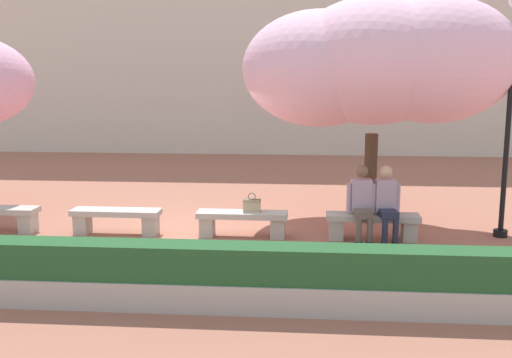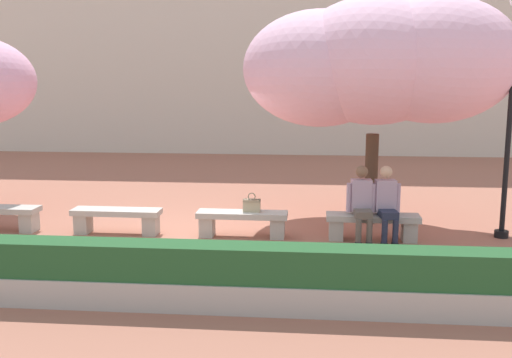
{
  "view_description": "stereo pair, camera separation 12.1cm",
  "coord_description": "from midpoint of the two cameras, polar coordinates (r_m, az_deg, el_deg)",
  "views": [
    {
      "loc": [
        2.2,
        -10.13,
        2.83
      ],
      "look_at": [
        1.35,
        0.2,
        1.0
      ],
      "focal_mm": 42.0,
      "sensor_mm": 36.0,
      "label": 1
    },
    {
      "loc": [
        2.32,
        -10.12,
        2.83
      ],
      "look_at": [
        1.35,
        0.2,
        1.0
      ],
      "focal_mm": 42.0,
      "sensor_mm": 36.0,
      "label": 2
    }
  ],
  "objects": [
    {
      "name": "building_facade",
      "position": [
        23.25,
        -0.27,
        16.33
      ],
      "size": [
        28.0,
        4.0,
        10.78
      ],
      "primitive_type": "cube",
      "color": "beige",
      "rests_on": "ground"
    },
    {
      "name": "planter_hedge_foreground",
      "position": [
        7.64,
        -12.31,
        -8.88
      ],
      "size": [
        11.51,
        0.5,
        0.8
      ],
      "color": "#ADA89E",
      "rests_on": "ground"
    },
    {
      "name": "person_seated_left",
      "position": [
        10.33,
        10.38,
        -2.06
      ],
      "size": [
        0.51,
        0.7,
        1.29
      ],
      "color": "black",
      "rests_on": "ground"
    },
    {
      "name": "stone_bench_center",
      "position": [
        10.5,
        -1.0,
        -3.96
      ],
      "size": [
        1.59,
        0.43,
        0.45
      ],
      "color": "#ADA89E",
      "rests_on": "ground"
    },
    {
      "name": "lamp_post_with_banner",
      "position": [
        11.05,
        23.51,
        7.47
      ],
      "size": [
        0.54,
        0.28,
        4.17
      ],
      "color": "black",
      "rests_on": "ground"
    },
    {
      "name": "stone_bench_near_west",
      "position": [
        10.97,
        -12.82,
        -3.59
      ],
      "size": [
        1.59,
        0.43,
        0.45
      ],
      "color": "#ADA89E",
      "rests_on": "ground"
    },
    {
      "name": "ground_plane",
      "position": [
        10.75,
        -7.01,
        -5.32
      ],
      "size": [
        100.0,
        100.0,
        0.0
      ],
      "primitive_type": "plane",
      "color": "#9E604C"
    },
    {
      "name": "cherry_tree_main",
      "position": [
        11.44,
        11.43,
        10.74
      ],
      "size": [
        4.98,
        3.43,
        4.23
      ],
      "color": "#473323",
      "rests_on": "ground"
    },
    {
      "name": "stone_bench_near_east",
      "position": [
        10.5,
        11.37,
        -4.16
      ],
      "size": [
        1.59,
        0.43,
        0.45
      ],
      "color": "#ADA89E",
      "rests_on": "ground"
    },
    {
      "name": "handbag",
      "position": [
        10.44,
        -0.08,
        -2.44
      ],
      "size": [
        0.3,
        0.15,
        0.34
      ],
      "color": "tan",
      "rests_on": "stone_bench_center"
    },
    {
      "name": "person_seated_right",
      "position": [
        10.38,
        12.65,
        -2.08
      ],
      "size": [
        0.51,
        0.71,
        1.29
      ],
      "color": "black",
      "rests_on": "ground"
    }
  ]
}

